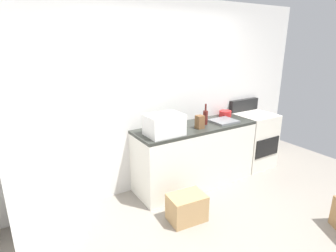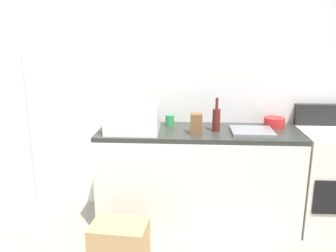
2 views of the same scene
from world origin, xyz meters
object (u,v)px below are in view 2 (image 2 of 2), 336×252
(coffee_mug, at_px, (170,120))
(cardboard_box_medium, at_px, (119,243))
(wine_bottle, at_px, (216,119))
(microwave, at_px, (133,117))
(knife_block, at_px, (196,124))
(mixing_bowl, at_px, (274,122))
(stove_oven, at_px, (331,178))

(coffee_mug, height_order, cardboard_box_medium, coffee_mug)
(wine_bottle, distance_m, cardboard_box_medium, 1.32)
(microwave, xyz_separation_m, cardboard_box_medium, (-0.03, -0.57, -0.87))
(microwave, relative_size, knife_block, 2.56)
(microwave, relative_size, mixing_bowl, 2.42)
(coffee_mug, bearing_deg, stove_oven, -5.83)
(coffee_mug, relative_size, knife_block, 0.56)
(cardboard_box_medium, bearing_deg, coffee_mug, 67.36)
(mixing_bowl, relative_size, cardboard_box_medium, 0.44)
(knife_block, bearing_deg, cardboard_box_medium, -136.85)
(wine_bottle, bearing_deg, coffee_mug, 157.52)
(wine_bottle, distance_m, coffee_mug, 0.46)
(cardboard_box_medium, bearing_deg, stove_oven, 20.25)
(stove_oven, height_order, wine_bottle, wine_bottle)
(stove_oven, distance_m, mixing_bowl, 0.72)
(microwave, bearing_deg, coffee_mug, 39.49)
(coffee_mug, xyz_separation_m, cardboard_box_medium, (-0.35, -0.83, -0.79))
(knife_block, height_order, mixing_bowl, knife_block)
(mixing_bowl, bearing_deg, cardboard_box_medium, -147.82)
(knife_block, bearing_deg, microwave, 177.88)
(mixing_bowl, bearing_deg, coffee_mug, -179.88)
(wine_bottle, xyz_separation_m, coffee_mug, (-0.42, 0.17, -0.06))
(stove_oven, bearing_deg, cardboard_box_medium, -159.75)
(stove_oven, distance_m, coffee_mug, 1.57)
(coffee_mug, bearing_deg, wine_bottle, -22.48)
(stove_oven, xyz_separation_m, knife_block, (-1.24, -0.12, 0.52))
(microwave, relative_size, coffee_mug, 4.60)
(coffee_mug, distance_m, mixing_bowl, 0.97)
(coffee_mug, bearing_deg, mixing_bowl, 0.12)
(mixing_bowl, bearing_deg, wine_bottle, -162.23)
(stove_oven, relative_size, wine_bottle, 3.67)
(cardboard_box_medium, bearing_deg, knife_block, 43.15)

